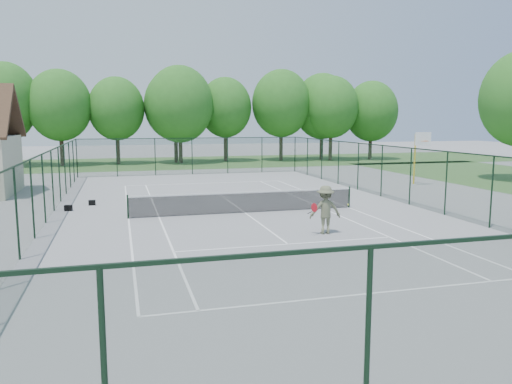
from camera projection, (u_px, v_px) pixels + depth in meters
ground at (245, 213)px, 24.15m from camera, size 140.00×140.00×0.00m
grass_far at (176, 163)px, 52.79m from camera, size 80.00×16.00×0.01m
court_lines at (245, 213)px, 24.15m from camera, size 11.05×23.85×0.01m
tennis_net at (245, 201)px, 24.07m from camera, size 11.08×0.08×1.10m
fence_enclosure at (245, 181)px, 23.93m from camera, size 18.05×36.05×3.02m
tree_line_far at (175, 105)px, 51.94m from camera, size 39.40×6.40×9.70m
basketball_goal at (419, 148)px, 34.31m from camera, size 1.20×1.43×3.65m
sports_bag_a at (68, 208)px, 24.66m from camera, size 0.39×0.28×0.29m
sports_bag_b at (92, 203)px, 26.30m from camera, size 0.35×0.22×0.27m
tennis_player at (325, 210)px, 19.62m from camera, size 2.08×0.87×1.91m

